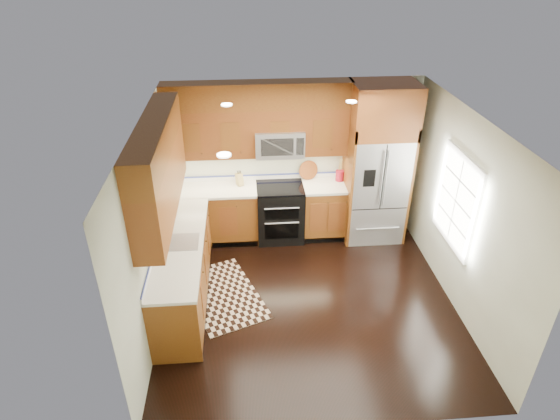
{
  "coord_description": "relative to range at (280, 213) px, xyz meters",
  "views": [
    {
      "loc": [
        -0.8,
        -5.01,
        4.39
      ],
      "look_at": [
        -0.34,
        0.6,
        1.14
      ],
      "focal_mm": 30.0,
      "sensor_mm": 36.0,
      "label": 1
    }
  ],
  "objects": [
    {
      "name": "wall_left",
      "position": [
        -1.75,
        -1.67,
        0.83
      ],
      "size": [
        0.02,
        4.0,
        2.6
      ],
      "primitive_type": "cube",
      "color": "silver",
      "rests_on": "ground"
    },
    {
      "name": "window",
      "position": [
        2.23,
        -1.47,
        0.93
      ],
      "size": [
        0.04,
        1.1,
        1.3
      ],
      "color": "white",
      "rests_on": "ground"
    },
    {
      "name": "refrigerator",
      "position": [
        1.55,
        -0.04,
        0.83
      ],
      "size": [
        0.98,
        0.75,
        2.6
      ],
      "color": "#B2B2B7",
      "rests_on": "ground"
    },
    {
      "name": "upper_cabinets",
      "position": [
        -0.9,
        -0.58,
        1.56
      ],
      "size": [
        2.85,
        3.0,
        1.15
      ],
      "color": "brown",
      "rests_on": "ground"
    },
    {
      "name": "rug",
      "position": [
        -0.93,
        -1.45,
        -0.46
      ],
      "size": [
        1.36,
        1.7,
        0.01
      ],
      "primitive_type": "cube",
      "rotation": [
        0.0,
        0.0,
        0.36
      ],
      "color": "black",
      "rests_on": "ground"
    },
    {
      "name": "wall_back",
      "position": [
        0.25,
        0.33,
        0.83
      ],
      "size": [
        4.0,
        0.02,
        2.6
      ],
      "primitive_type": "cube",
      "color": "silver",
      "rests_on": "ground"
    },
    {
      "name": "wall_right",
      "position": [
        2.25,
        -1.67,
        0.83
      ],
      "size": [
        0.02,
        4.0,
        2.6
      ],
      "primitive_type": "cube",
      "color": "silver",
      "rests_on": "ground"
    },
    {
      "name": "cutting_board",
      "position": [
        0.49,
        0.27,
        0.48
      ],
      "size": [
        0.39,
        0.39,
        0.02
      ],
      "primitive_type": "cylinder",
      "rotation": [
        0.0,
        0.0,
        0.25
      ],
      "color": "brown",
      "rests_on": "countertop"
    },
    {
      "name": "knife_block",
      "position": [
        -0.65,
        0.14,
        0.57
      ],
      "size": [
        0.13,
        0.15,
        0.25
      ],
      "color": "#A58E50",
      "rests_on": "countertop"
    },
    {
      "name": "utensil_crock",
      "position": [
        1.0,
        0.17,
        0.6
      ],
      "size": [
        0.14,
        0.14,
        0.38
      ],
      "color": "maroon",
      "rests_on": "countertop"
    },
    {
      "name": "ground",
      "position": [
        0.25,
        -1.67,
        -0.47
      ],
      "size": [
        4.0,
        4.0,
        0.0
      ],
      "primitive_type": "plane",
      "color": "black",
      "rests_on": "ground"
    },
    {
      "name": "microwave",
      "position": [
        -0.0,
        0.13,
        1.19
      ],
      "size": [
        0.76,
        0.4,
        0.42
      ],
      "color": "#B2B2B7",
      "rests_on": "ground"
    },
    {
      "name": "base_cabinets",
      "position": [
        -0.98,
        -0.77,
        -0.02
      ],
      "size": [
        2.85,
        3.0,
        0.9
      ],
      "color": "brown",
      "rests_on": "ground"
    },
    {
      "name": "range",
      "position": [
        0.0,
        0.0,
        0.0
      ],
      "size": [
        0.76,
        0.67,
        0.95
      ],
      "color": "black",
      "rests_on": "ground"
    },
    {
      "name": "countertop",
      "position": [
        -0.84,
        -0.65,
        0.45
      ],
      "size": [
        2.86,
        3.01,
        0.04
      ],
      "color": "silver",
      "rests_on": "base_cabinets"
    },
    {
      "name": "sink_faucet",
      "position": [
        -1.48,
        -1.44,
        0.52
      ],
      "size": [
        0.54,
        0.44,
        0.37
      ],
      "color": "#B2B2B7",
      "rests_on": "countertop"
    }
  ]
}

